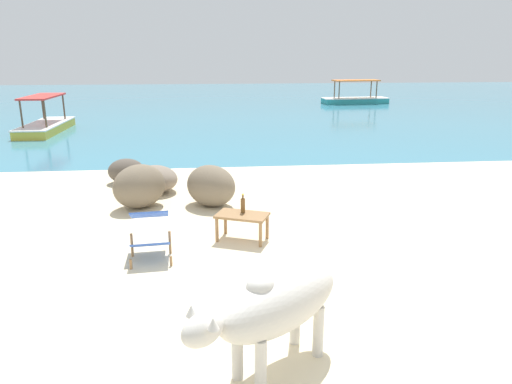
% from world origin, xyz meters
% --- Properties ---
extents(sand_beach, '(18.00, 14.00, 0.04)m').
position_xyz_m(sand_beach, '(0.00, 0.00, 0.02)').
color(sand_beach, beige).
rests_on(sand_beach, ground).
extents(water_surface, '(60.00, 36.00, 0.03)m').
position_xyz_m(water_surface, '(0.00, 22.00, 0.00)').
color(water_surface, teal).
rests_on(water_surface, ground).
extents(cow, '(1.58, 1.38, 0.99)m').
position_xyz_m(cow, '(-0.30, -0.95, 0.69)').
color(cow, beige).
rests_on(cow, sand_beach).
extents(low_bench_table, '(0.87, 0.70, 0.41)m').
position_xyz_m(low_bench_table, '(-0.37, 2.17, 0.39)').
color(low_bench_table, olive).
rests_on(low_bench_table, sand_beach).
extents(bottle, '(0.07, 0.07, 0.30)m').
position_xyz_m(bottle, '(-0.35, 2.24, 0.57)').
color(bottle, brown).
rests_on(bottle, low_bench_table).
extents(deck_chair_near, '(0.61, 0.81, 0.68)m').
position_xyz_m(deck_chair_near, '(-1.68, 1.68, 0.42)').
color(deck_chair_near, olive).
rests_on(deck_chair_near, sand_beach).
extents(shore_rock_large, '(1.26, 1.29, 0.54)m').
position_xyz_m(shore_rock_large, '(-1.93, 4.97, 0.31)').
color(shore_rock_large, gray).
rests_on(shore_rock_large, sand_beach).
extents(shore_rock_medium, '(0.83, 0.72, 0.53)m').
position_xyz_m(shore_rock_medium, '(-2.64, 5.75, 0.30)').
color(shore_rock_medium, brown).
rests_on(shore_rock_medium, sand_beach).
extents(shore_rock_small, '(1.25, 1.22, 0.80)m').
position_xyz_m(shore_rock_small, '(-2.11, 3.96, 0.44)').
color(shore_rock_small, '#756651').
rests_on(shore_rock_small, sand_beach).
extents(shore_rock_flat, '(1.24, 1.23, 0.76)m').
position_xyz_m(shore_rock_flat, '(-0.82, 3.93, 0.42)').
color(shore_rock_flat, '#756651').
rests_on(shore_rock_flat, sand_beach).
extents(boat_yellow, '(1.19, 3.68, 1.29)m').
position_xyz_m(boat_yellow, '(-6.64, 13.30, 0.29)').
color(boat_yellow, gold).
rests_on(boat_yellow, water_surface).
extents(boat_teal, '(3.75, 1.43, 1.29)m').
position_xyz_m(boat_teal, '(7.37, 21.94, 0.29)').
color(boat_teal, teal).
rests_on(boat_teal, water_surface).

